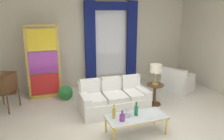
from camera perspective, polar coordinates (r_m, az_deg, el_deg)
The scene contains 15 objects.
ground_plane at distance 5.54m, azimuth 3.38°, elevation -12.85°, with size 16.00×16.00×0.00m, color silver.
wall_rear at distance 7.88m, azimuth -5.19°, elevation 7.01°, with size 8.00×0.12×3.00m, color beige.
curtained_window at distance 7.89m, azimuth -0.14°, elevation 8.84°, with size 2.00×0.17×2.70m.
couch_white_long at distance 5.99m, azimuth 0.24°, elevation -7.37°, with size 1.77×0.95×0.86m.
coffee_table at distance 4.90m, azimuth 6.16°, elevation -11.95°, with size 1.28×0.58×0.41m.
bottle_blue_decanter at distance 4.81m, azimuth 3.93°, elevation -10.95°, with size 0.13×0.13×0.22m.
bottle_crystal_tall at distance 4.70m, azimuth 0.49°, elevation -10.77°, with size 0.06×0.06×0.32m.
bottle_amber_squat at distance 4.63m, azimuth 2.59°, elevation -11.91°, with size 0.11×0.11×0.23m.
bottle_ruby_flask at distance 4.86m, azimuth 6.16°, elevation -10.06°, with size 0.08×0.08×0.31m.
vintage_tv at distance 6.51m, azimuth -25.95°, elevation -3.14°, with size 0.71×0.75×1.35m.
armchair_white at distance 7.64m, azimuth 16.25°, elevation -3.13°, with size 1.09×1.08×0.80m.
stained_glass_divider at distance 6.88m, azimuth -17.02°, elevation 1.49°, with size 0.95×0.05×2.20m.
peacock_figurine at distance 6.73m, azimuth -11.63°, elevation -5.90°, with size 0.44×0.60×0.50m.
round_side_table at distance 6.41m, azimuth 10.82°, elevation -5.65°, with size 0.48×0.48×0.59m.
table_lamp_brass at distance 6.21m, azimuth 11.12°, elevation 0.18°, with size 0.32×0.32×0.57m.
Camera 1 is at (-1.94, -4.50, 2.58)m, focal length 35.93 mm.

